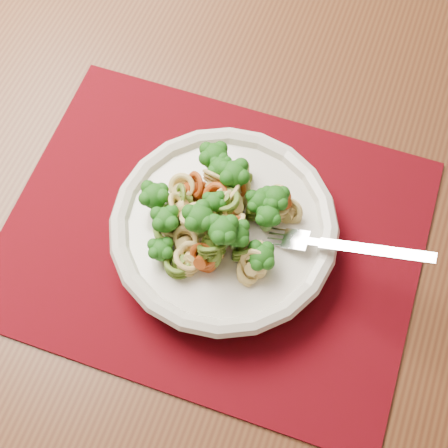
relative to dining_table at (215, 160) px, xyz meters
The scene contains 5 objects.
dining_table is the anchor object (origin of this frame).
placemat 0.17m from the dining_table, 51.20° to the right, with size 0.44×0.34×0.00m, color #5A0311.
pasta_bowl 0.19m from the dining_table, 46.81° to the right, with size 0.24×0.24×0.05m.
pasta_broccoli_heap 0.21m from the dining_table, 46.81° to the right, with size 0.20×0.20×0.06m, color tan, non-canonical shape.
fork 0.24m from the dining_table, 25.54° to the right, with size 0.19×0.02×0.01m, color silver, non-canonical shape.
Camera 1 is at (1.06, -0.68, 1.32)m, focal length 50.00 mm.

